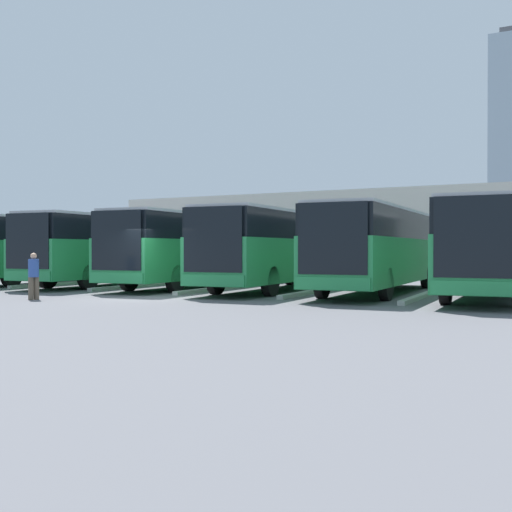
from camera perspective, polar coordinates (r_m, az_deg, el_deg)
The scene contains 14 objects.
ground_plane at distance 23.18m, azimuth -10.02°, elevation -3.72°, with size 600.00×600.00×0.00m, color #5B5B60.
bus_0 at distance 24.68m, azimuth 20.37°, elevation 0.83°, with size 3.45×12.66×3.33m.
curb_divider_0 at distance 23.35m, azimuth 14.38°, elevation -3.51°, with size 0.24×6.47×0.15m, color #B2B2AD.
bus_1 at distance 26.05m, azimuth 10.97°, elevation 0.84°, with size 3.45×12.66×3.33m.
curb_divider_1 at distance 25.14m, azimuth 4.93°, elevation -3.21°, with size 0.24×6.47×0.15m, color #B2B2AD.
bus_2 at distance 27.61m, azimuth 2.27°, elevation 0.83°, with size 3.45×12.66×3.33m.
curb_divider_2 at distance 27.11m, azimuth -3.61°, elevation -2.93°, with size 0.24×6.47×0.15m, color #B2B2AD.
bus_3 at distance 29.88m, azimuth -5.15°, elevation 0.81°, with size 3.45×12.66×3.33m.
curb_divider_3 at distance 29.73m, azimuth -10.64°, elevation -2.63°, with size 0.24×6.47×0.15m, color #B2B2AD.
bus_4 at distance 32.24m, azimuth -11.94°, elevation 0.78°, with size 3.45×12.66×3.33m.
curb_divider_4 at distance 32.42m, azimuth -17.00°, elevation -2.38°, with size 0.24×6.47×0.15m, color #B2B2AD.
bus_5 at distance 34.99m, azimuth -17.74°, elevation 0.75°, with size 3.45×12.66×3.33m.
pedestrian at distance 23.36m, azimuth -19.16°, elevation -1.57°, with size 0.46×0.46×1.62m.
station_building at distance 47.22m, azimuth 10.85°, elevation 1.89°, with size 36.37×14.71×5.61m.
Camera 1 is at (-14.45, 18.04, 1.72)m, focal length 45.00 mm.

